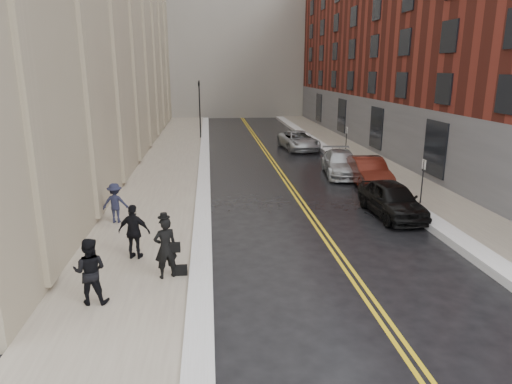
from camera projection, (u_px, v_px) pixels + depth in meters
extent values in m
plane|color=black|center=(279.00, 297.00, 12.87)|extent=(160.00, 160.00, 0.00)
cube|color=gray|center=(166.00, 173.00, 27.76)|extent=(4.00, 64.00, 0.15)
cube|color=gray|center=(380.00, 168.00, 29.10)|extent=(3.00, 64.00, 0.15)
cube|color=gold|center=(278.00, 172.00, 28.47)|extent=(0.12, 64.00, 0.01)
cube|color=gold|center=(282.00, 172.00, 28.49)|extent=(0.12, 64.00, 0.01)
cube|color=white|center=(204.00, 171.00, 27.98)|extent=(0.70, 60.80, 0.26)
cube|color=white|center=(352.00, 168.00, 28.90)|extent=(0.85, 60.80, 0.30)
cube|color=maroon|center=(464.00, 30.00, 34.32)|extent=(14.00, 50.00, 18.00)
cylinder|color=black|center=(200.00, 110.00, 40.72)|extent=(0.12, 0.12, 5.20)
imported|color=black|center=(199.00, 87.00, 40.20)|extent=(0.18, 0.15, 0.90)
cylinder|color=black|center=(422.00, 183.00, 21.05)|extent=(0.06, 0.06, 2.20)
cube|color=white|center=(424.00, 164.00, 20.81)|extent=(0.02, 0.35, 0.45)
cylinder|color=black|center=(346.00, 143.00, 32.56)|extent=(0.06, 0.06, 2.20)
cube|color=white|center=(347.00, 130.00, 32.33)|extent=(0.02, 0.35, 0.45)
imported|color=black|center=(392.00, 199.00, 19.77)|extent=(1.94, 4.51, 1.52)
imported|color=#44130C|center=(368.00, 172.00, 25.00)|extent=(1.85, 4.72, 1.53)
imported|color=#A4A7AB|center=(341.00, 163.00, 27.40)|extent=(2.60, 5.16, 1.44)
imported|color=#ABAFB3|center=(299.00, 140.00, 36.05)|extent=(2.90, 5.41, 1.44)
imported|color=black|center=(165.00, 248.00, 13.52)|extent=(0.81, 0.68, 1.90)
imported|color=black|center=(90.00, 271.00, 12.05)|extent=(0.93, 0.74, 1.83)
imported|color=#1B1D32|center=(115.00, 203.00, 18.47)|extent=(1.09, 0.67, 1.64)
imported|color=black|center=(134.00, 232.00, 14.92)|extent=(1.16, 0.70, 1.84)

